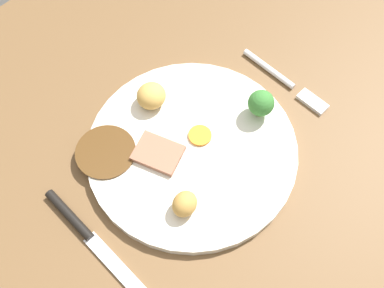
{
  "coord_description": "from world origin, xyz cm",
  "views": [
    {
      "loc": [
        23.54,
        19.67,
        59.94
      ],
      "look_at": [
        2.83,
        -0.59,
        6.0
      ],
      "focal_mm": 43.4,
      "sensor_mm": 36.0,
      "label": 1
    }
  ],
  "objects_px": {
    "roast_potato_left": "(185,204)",
    "knife": "(86,233)",
    "carrot_coin_front": "(200,136)",
    "fork": "(286,82)",
    "dinner_plate": "(192,150)",
    "meat_slice_main": "(158,153)",
    "roast_potato_right": "(151,96)",
    "broccoli_floret": "(261,103)"
  },
  "relations": [
    {
      "from": "roast_potato_left",
      "to": "knife",
      "type": "distance_m",
      "value": 0.13
    },
    {
      "from": "carrot_coin_front",
      "to": "fork",
      "type": "distance_m",
      "value": 0.16
    },
    {
      "from": "dinner_plate",
      "to": "meat_slice_main",
      "type": "distance_m",
      "value": 0.05
    },
    {
      "from": "roast_potato_right",
      "to": "knife",
      "type": "height_order",
      "value": "roast_potato_right"
    },
    {
      "from": "carrot_coin_front",
      "to": "broccoli_floret",
      "type": "bearing_deg",
      "value": 158.76
    },
    {
      "from": "broccoli_floret",
      "to": "knife",
      "type": "height_order",
      "value": "broccoli_floret"
    },
    {
      "from": "carrot_coin_front",
      "to": "fork",
      "type": "relative_size",
      "value": 0.21
    },
    {
      "from": "dinner_plate",
      "to": "broccoli_floret",
      "type": "relative_size",
      "value": 6.6
    },
    {
      "from": "dinner_plate",
      "to": "roast_potato_left",
      "type": "distance_m",
      "value": 0.09
    },
    {
      "from": "roast_potato_right",
      "to": "fork",
      "type": "distance_m",
      "value": 0.2
    },
    {
      "from": "roast_potato_left",
      "to": "fork",
      "type": "xyz_separation_m",
      "value": [
        -0.25,
        -0.03,
        -0.02
      ]
    },
    {
      "from": "dinner_plate",
      "to": "broccoli_floret",
      "type": "distance_m",
      "value": 0.11
    },
    {
      "from": "broccoli_floret",
      "to": "knife",
      "type": "distance_m",
      "value": 0.28
    },
    {
      "from": "dinner_plate",
      "to": "broccoli_floret",
      "type": "bearing_deg",
      "value": 164.8
    },
    {
      "from": "roast_potato_right",
      "to": "carrot_coin_front",
      "type": "relative_size",
      "value": 1.32
    },
    {
      "from": "roast_potato_right",
      "to": "fork",
      "type": "bearing_deg",
      "value": 146.59
    },
    {
      "from": "knife",
      "to": "fork",
      "type": "bearing_deg",
      "value": 85.22
    },
    {
      "from": "meat_slice_main",
      "to": "roast_potato_left",
      "type": "xyz_separation_m",
      "value": [
        0.03,
        0.08,
        0.01
      ]
    },
    {
      "from": "meat_slice_main",
      "to": "roast_potato_left",
      "type": "bearing_deg",
      "value": 70.01
    },
    {
      "from": "knife",
      "to": "roast_potato_left",
      "type": "bearing_deg",
      "value": 58.47
    },
    {
      "from": "meat_slice_main",
      "to": "carrot_coin_front",
      "type": "relative_size",
      "value": 1.92
    },
    {
      "from": "roast_potato_left",
      "to": "fork",
      "type": "bearing_deg",
      "value": -172.12
    },
    {
      "from": "dinner_plate",
      "to": "roast_potato_right",
      "type": "xyz_separation_m",
      "value": [
        -0.01,
        -0.09,
        0.02
      ]
    },
    {
      "from": "broccoli_floret",
      "to": "dinner_plate",
      "type": "bearing_deg",
      "value": -15.2
    },
    {
      "from": "carrot_coin_front",
      "to": "knife",
      "type": "xyz_separation_m",
      "value": [
        0.19,
        -0.01,
        -0.01
      ]
    },
    {
      "from": "meat_slice_main",
      "to": "roast_potato_right",
      "type": "height_order",
      "value": "roast_potato_right"
    },
    {
      "from": "dinner_plate",
      "to": "knife",
      "type": "relative_size",
      "value": 1.53
    },
    {
      "from": "meat_slice_main",
      "to": "roast_potato_left",
      "type": "height_order",
      "value": "roast_potato_left"
    },
    {
      "from": "broccoli_floret",
      "to": "fork",
      "type": "xyz_separation_m",
      "value": [
        -0.08,
        -0.01,
        -0.03
      ]
    },
    {
      "from": "roast_potato_right",
      "to": "knife",
      "type": "distance_m",
      "value": 0.2
    },
    {
      "from": "roast_potato_left",
      "to": "meat_slice_main",
      "type": "bearing_deg",
      "value": -109.99
    },
    {
      "from": "roast_potato_right",
      "to": "knife",
      "type": "xyz_separation_m",
      "value": [
        0.19,
        0.08,
        -0.03
      ]
    },
    {
      "from": "meat_slice_main",
      "to": "dinner_plate",
      "type": "bearing_deg",
      "value": 147.6
    },
    {
      "from": "broccoli_floret",
      "to": "knife",
      "type": "bearing_deg",
      "value": -8.46
    },
    {
      "from": "roast_potato_left",
      "to": "knife",
      "type": "height_order",
      "value": "roast_potato_left"
    },
    {
      "from": "dinner_plate",
      "to": "knife",
      "type": "xyz_separation_m",
      "value": [
        0.17,
        -0.01,
        -0.0
      ]
    },
    {
      "from": "dinner_plate",
      "to": "roast_potato_left",
      "type": "relative_size",
      "value": 8.23
    },
    {
      "from": "fork",
      "to": "knife",
      "type": "distance_m",
      "value": 0.36
    },
    {
      "from": "dinner_plate",
      "to": "fork",
      "type": "bearing_deg",
      "value": 173.82
    },
    {
      "from": "roast_potato_left",
      "to": "broccoli_floret",
      "type": "height_order",
      "value": "broccoli_floret"
    },
    {
      "from": "meat_slice_main",
      "to": "fork",
      "type": "bearing_deg",
      "value": 168.57
    },
    {
      "from": "fork",
      "to": "broccoli_floret",
      "type": "bearing_deg",
      "value": -82.97
    }
  ]
}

